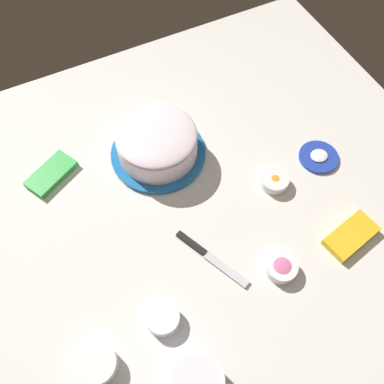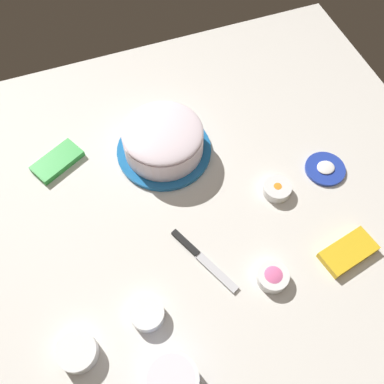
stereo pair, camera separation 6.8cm
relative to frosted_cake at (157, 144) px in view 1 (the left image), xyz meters
name	(u,v)px [view 1 (the left image)]	position (x,y,z in m)	size (l,w,h in m)	color
ground_plane	(212,224)	(-0.04, 0.29, -0.05)	(1.54, 1.54, 0.00)	silver
frosted_cake	(157,144)	(0.00, 0.00, 0.00)	(0.29, 0.29, 0.11)	#1E6BB2
frosting_tub	(196,383)	(0.19, 0.64, -0.01)	(0.13, 0.13, 0.09)	white
frosting_tub_lid	(319,157)	(-0.44, 0.23, -0.05)	(0.12, 0.12, 0.02)	#233DAD
spreading_knife	(205,253)	(0.02, 0.36, -0.05)	(0.12, 0.22, 0.01)	silver
sprinkle_bowl_pink	(282,268)	(-0.14, 0.49, -0.04)	(0.08, 0.08, 0.04)	white
sprinkle_bowl_green	(163,318)	(0.20, 0.47, -0.04)	(0.09, 0.09, 0.03)	white
sprinkle_bowl_orange	(275,181)	(-0.26, 0.25, -0.04)	(0.08, 0.08, 0.03)	white
sprinkle_bowl_blue	(97,364)	(0.38, 0.50, -0.03)	(0.10, 0.10, 0.04)	white
candy_box_lower	(51,174)	(0.32, -0.07, -0.04)	(0.15, 0.08, 0.02)	green
candy_box_upper	(351,236)	(-0.36, 0.49, -0.04)	(0.15, 0.08, 0.02)	yellow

